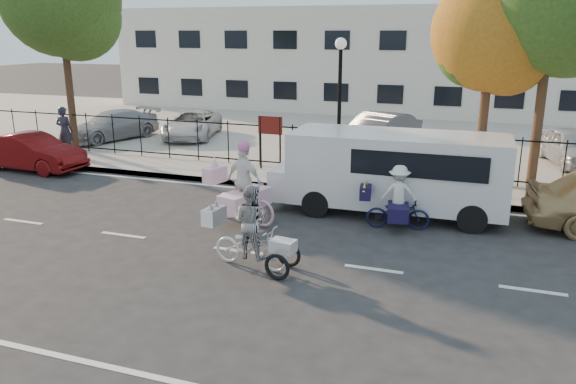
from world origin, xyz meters
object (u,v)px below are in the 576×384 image
at_px(lot_car_a, 113,125).
at_px(white_van, 393,170).
at_px(lot_car_c, 378,132).
at_px(lamppost, 340,83).
at_px(red_sedan, 32,152).
at_px(unicorn_bike, 244,193).
at_px(pedestrian, 65,131).
at_px(lot_car_d, 572,146).
at_px(lot_car_b, 192,124).
at_px(zebra_trike, 251,236).
at_px(bull_bike, 397,204).

bearing_deg(lot_car_a, white_van, -5.67).
xyz_separation_m(white_van, lot_car_c, (-1.72, 7.26, -0.31)).
distance_m(lamppost, red_sedan, 10.86).
relative_size(unicorn_bike, pedestrian, 1.18).
bearing_deg(unicorn_bike, lot_car_d, -26.66).
bearing_deg(lot_car_c, white_van, -54.89).
relative_size(red_sedan, lot_car_d, 1.04).
relative_size(unicorn_bike, red_sedan, 0.55).
height_order(pedestrian, lot_car_b, pedestrian).
relative_size(pedestrian, lot_car_b, 0.43).
xyz_separation_m(zebra_trike, pedestrian, (-10.57, 7.10, 0.39)).
relative_size(lamppost, lot_car_b, 1.02).
height_order(zebra_trike, lot_car_b, zebra_trike).
bearing_deg(red_sedan, lot_car_b, -18.32).
height_order(unicorn_bike, pedestrian, unicorn_bike).
xyz_separation_m(zebra_trike, lot_car_d, (7.26, 11.65, 0.11)).
relative_size(bull_bike, red_sedan, 0.45).
distance_m(bull_bike, white_van, 1.34).
bearing_deg(pedestrian, zebra_trike, 140.65).
distance_m(zebra_trike, lot_car_a, 15.01).
height_order(unicorn_bike, lot_car_d, unicorn_bike).
xyz_separation_m(zebra_trike, lot_car_a, (-10.85, 10.37, 0.09)).
height_order(lamppost, lot_car_b, lamppost).
height_order(unicorn_bike, lot_car_c, unicorn_bike).
height_order(unicorn_bike, red_sedan, unicorn_bike).
bearing_deg(zebra_trike, lot_car_c, 5.16).
bearing_deg(zebra_trike, red_sedan, 70.63).
bearing_deg(red_sedan, lot_car_c, -55.93).
distance_m(zebra_trike, pedestrian, 12.74).
relative_size(lamppost, lot_car_a, 1.03).
distance_m(unicorn_bike, lot_car_c, 9.40).
xyz_separation_m(lamppost, zebra_trike, (0.10, -7.50, -2.44)).
bearing_deg(lot_car_d, red_sedan, -173.72).
relative_size(lamppost, lot_car_c, 0.98).
xyz_separation_m(zebra_trike, bull_bike, (2.45, 3.32, -0.04)).
relative_size(zebra_trike, lot_car_d, 0.55).
relative_size(unicorn_bike, lot_car_a, 0.51).
distance_m(lamppost, lot_car_b, 9.20).
xyz_separation_m(white_van, lot_car_a, (-12.98, 5.87, -0.42)).
xyz_separation_m(zebra_trike, lot_car_b, (-7.82, 11.92, 0.07)).
distance_m(lot_car_a, lot_car_d, 18.15).
xyz_separation_m(red_sedan, pedestrian, (-0.15, 1.90, 0.42)).
bearing_deg(lot_car_d, zebra_trike, -135.69).
relative_size(bull_bike, lot_car_b, 0.41).
bearing_deg(lot_car_b, unicorn_bike, -69.69).
height_order(lot_car_b, lot_car_d, lot_car_d).
bearing_deg(white_van, unicorn_bike, -150.75).
relative_size(lamppost, pedestrian, 2.37).
relative_size(bull_bike, lot_car_a, 0.42).
bearing_deg(zebra_trike, lamppost, 7.91).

